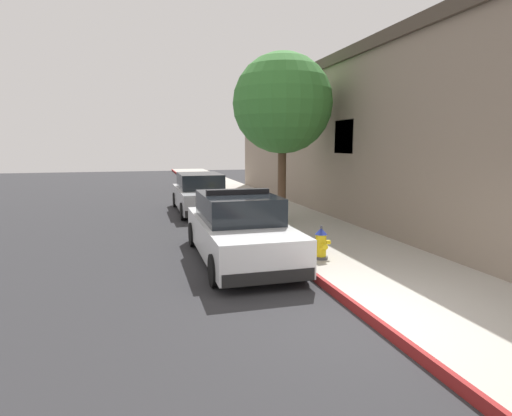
{
  "coord_description": "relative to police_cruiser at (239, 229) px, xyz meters",
  "views": [
    {
      "loc": [
        -3.34,
        -5.4,
        2.7
      ],
      "look_at": [
        -0.32,
        5.5,
        1.0
      ],
      "focal_mm": 29.44,
      "sensor_mm": 36.0,
      "label": 1
    }
  ],
  "objects": [
    {
      "name": "fire_hydrant",
      "position": [
        1.66,
        -1.0,
        -0.23
      ],
      "size": [
        0.44,
        0.4,
        0.76
      ],
      "color": "#4C4C51",
      "rests_on": "sidewalk_pavement"
    },
    {
      "name": "parked_car_silver_ahead",
      "position": [
        0.14,
        7.45,
        -0.0
      ],
      "size": [
        1.94,
        4.84,
        1.56
      ],
      "color": "#B2B5BA",
      "rests_on": "ground"
    },
    {
      "name": "storefront_building",
      "position": [
        7.89,
        3.38,
        2.15
      ],
      "size": [
        7.28,
        27.36,
        5.77
      ],
      "color": "gray",
      "rests_on": "ground"
    },
    {
      "name": "street_tree",
      "position": [
        2.41,
        3.92,
        3.29
      ],
      "size": [
        3.28,
        3.28,
        5.52
      ],
      "color": "brown",
      "rests_on": "sidewalk_pavement"
    },
    {
      "name": "curb_painted_edge",
      "position": [
        1.11,
        5.96,
        -0.66
      ],
      "size": [
        0.08,
        60.0,
        0.17
      ],
      "primitive_type": "cube",
      "color": "maroon",
      "rests_on": "ground"
    },
    {
      "name": "sidewalk_pavement",
      "position": [
        2.76,
        5.96,
        -0.66
      ],
      "size": [
        3.23,
        60.0,
        0.17
      ],
      "primitive_type": "cube",
      "color": "#ADA89E",
      "rests_on": "ground"
    },
    {
      "name": "ground_plane",
      "position": [
        -3.24,
        5.96,
        -0.84
      ],
      "size": [
        32.53,
        60.0,
        0.2
      ],
      "primitive_type": "cube",
      "color": "#2B2B2D"
    },
    {
      "name": "police_cruiser",
      "position": [
        0.0,
        0.0,
        0.0
      ],
      "size": [
        1.94,
        4.84,
        1.68
      ],
      "color": "white",
      "rests_on": "ground"
    }
  ]
}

